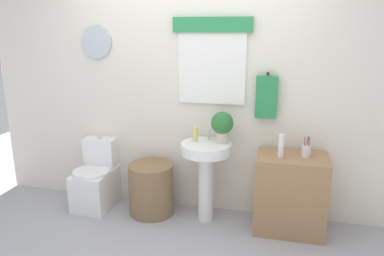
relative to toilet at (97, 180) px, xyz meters
The scene contains 10 objects.
back_wall 1.45m from the toilet, 14.98° to the left, with size 4.40×0.18×2.60m.
toilet is the anchor object (origin of this frame).
laundry_hamper 0.63m from the toilet, ahead, with size 0.45×0.45×0.53m, color #846647.
pedestal_sink 1.24m from the toilet, ahead, with size 0.48×0.48×0.80m.
faucet 1.33m from the toilet, ahead, with size 0.03×0.03×0.10m, color silver.
wooden_cabinet 2.01m from the toilet, ahead, with size 0.64×0.44×0.74m, color #9E754C.
soap_bottle 1.23m from the toilet, ahead, with size 0.05×0.05×0.14m, color #DBD166.
potted_plant 1.51m from the toilet, ahead, with size 0.21×0.21×0.30m.
lotion_bottle 1.98m from the toilet, ahead, with size 0.05×0.05×0.21m, color white.
toothbrush_cup 2.18m from the toilet, ahead, with size 0.08×0.08×0.19m.
Camera 1 is at (0.88, -2.43, 1.86)m, focal length 34.57 mm.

